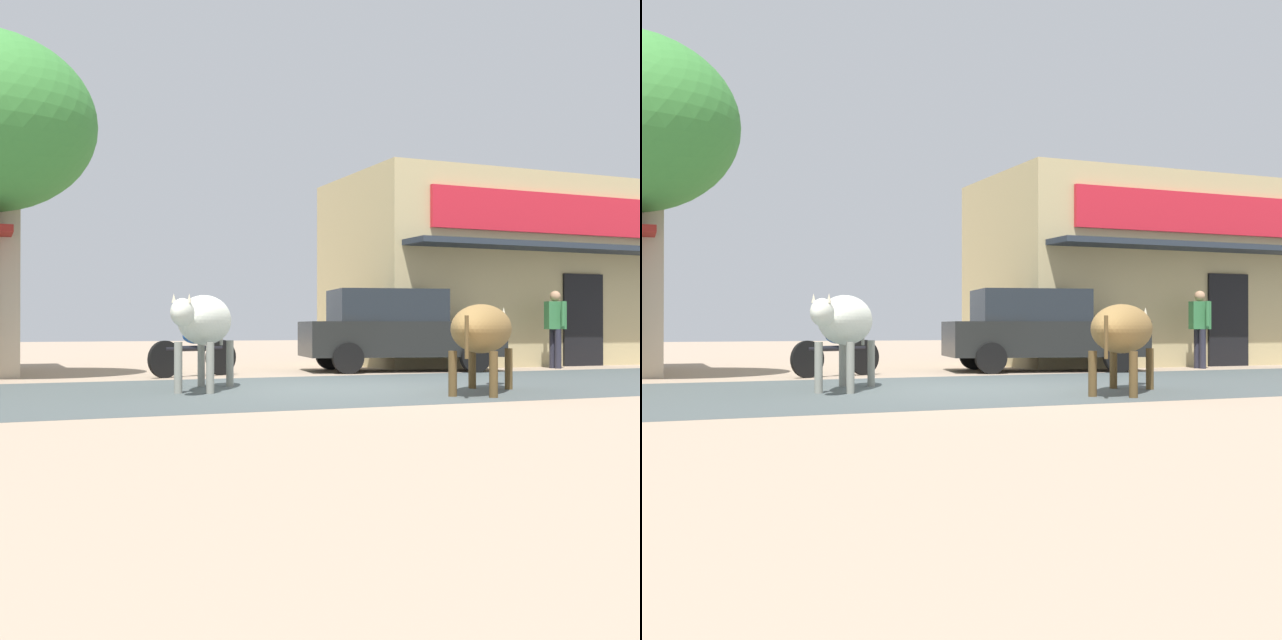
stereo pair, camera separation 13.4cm
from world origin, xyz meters
TOP-DOWN VIEW (x-y plane):
  - ground at (0.00, 0.00)m, footprint 80.00×80.00m
  - asphalt_road at (0.00, 0.00)m, footprint 72.00×5.55m
  - storefront_right_club at (7.33, 6.15)m, footprint 8.40×5.08m
  - parked_hatchback_car at (3.01, 3.81)m, footprint 4.19×2.43m
  - parked_motorcycle at (-1.20, 3.56)m, footprint 1.78×0.77m
  - cow_near_brown at (-1.88, 0.34)m, footprint 1.59×2.44m
  - cow_far_dark at (1.53, -1.50)m, footprint 2.28×2.41m
  - pedestrian_by_shop at (6.68, 3.43)m, footprint 0.45×0.61m

SIDE VIEW (x-z plane):
  - ground at x=0.00m, z-range 0.00..0.00m
  - asphalt_road at x=0.00m, z-range 0.00..0.00m
  - parked_motorcycle at x=-1.20m, z-range -0.06..1.02m
  - parked_hatchback_car at x=3.01m, z-range 0.02..1.66m
  - cow_far_dark at x=1.53m, z-range 0.26..1.46m
  - cow_near_brown at x=-1.88m, z-range 0.30..1.65m
  - pedestrian_by_shop at x=6.68m, z-range 0.15..1.82m
  - storefront_right_club at x=7.33m, z-range 0.01..4.41m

